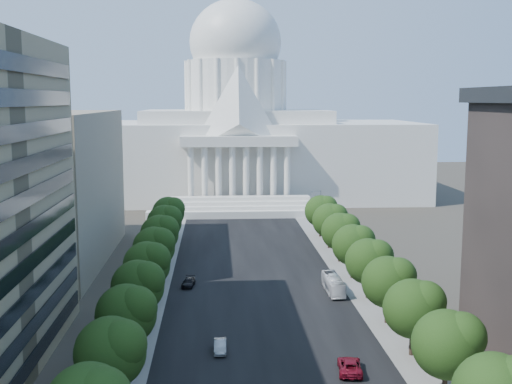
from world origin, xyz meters
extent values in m
cube|color=black|center=(0.00, 90.00, 0.00)|extent=(30.00, 260.00, 0.01)
cube|color=gray|center=(-19.00, 90.00, 0.00)|extent=(8.00, 260.00, 0.02)
cube|color=gray|center=(19.00, 90.00, 0.00)|extent=(8.00, 260.00, 0.02)
cube|color=white|center=(0.00, 185.00, 12.50)|extent=(120.00, 50.00, 25.00)
cube|color=white|center=(0.00, 185.00, 27.00)|extent=(60.00, 40.00, 4.00)
cube|color=white|center=(0.00, 158.00, 20.50)|extent=(34.00, 8.00, 3.00)
cylinder|color=white|center=(0.00, 185.00, 37.00)|extent=(32.00, 32.00, 16.00)
ellipsoid|color=white|center=(0.00, 185.00, 51.00)|extent=(30.00, 30.00, 27.60)
cylinder|color=white|center=(0.00, 185.00, 64.00)|extent=(4.80, 4.80, 7.00)
cube|color=gray|center=(-48.00, 100.00, 15.00)|extent=(38.00, 52.00, 30.00)
sphere|color=black|center=(-18.00, 36.00, 6.17)|extent=(7.60, 7.60, 7.60)
sphere|color=black|center=(-16.67, 35.24, 7.31)|extent=(5.32, 5.32, 5.32)
cylinder|color=#33261C|center=(-18.00, 48.00, 1.47)|extent=(0.56, 0.56, 2.94)
sphere|color=black|center=(-18.00, 48.00, 6.17)|extent=(7.60, 7.60, 7.60)
sphere|color=black|center=(-16.67, 47.24, 7.31)|extent=(5.32, 5.32, 5.32)
cylinder|color=#33261C|center=(-18.00, 60.00, 1.47)|extent=(0.56, 0.56, 2.94)
sphere|color=black|center=(-18.00, 60.00, 6.17)|extent=(7.60, 7.60, 7.60)
sphere|color=black|center=(-16.67, 59.24, 7.31)|extent=(5.32, 5.32, 5.32)
cylinder|color=#33261C|center=(-18.00, 72.00, 1.47)|extent=(0.56, 0.56, 2.94)
sphere|color=black|center=(-18.00, 72.00, 6.17)|extent=(7.60, 7.60, 7.60)
sphere|color=black|center=(-16.67, 71.24, 7.31)|extent=(5.32, 5.32, 5.32)
cylinder|color=#33261C|center=(-18.00, 84.00, 1.47)|extent=(0.56, 0.56, 2.94)
sphere|color=black|center=(-18.00, 84.00, 6.17)|extent=(7.60, 7.60, 7.60)
sphere|color=black|center=(-16.67, 83.24, 7.31)|extent=(5.32, 5.32, 5.32)
cylinder|color=#33261C|center=(-18.00, 96.00, 1.47)|extent=(0.56, 0.56, 2.94)
sphere|color=black|center=(-18.00, 96.00, 6.17)|extent=(7.60, 7.60, 7.60)
sphere|color=black|center=(-16.67, 95.24, 7.31)|extent=(5.32, 5.32, 5.32)
cylinder|color=#33261C|center=(-18.00, 108.00, 1.47)|extent=(0.56, 0.56, 2.94)
sphere|color=black|center=(-18.00, 108.00, 6.17)|extent=(7.60, 7.60, 7.60)
sphere|color=black|center=(-16.67, 107.24, 7.31)|extent=(5.32, 5.32, 5.32)
cylinder|color=#33261C|center=(-18.00, 120.00, 1.47)|extent=(0.56, 0.56, 2.94)
sphere|color=black|center=(-18.00, 120.00, 6.17)|extent=(7.60, 7.60, 7.60)
sphere|color=black|center=(-16.67, 119.24, 7.31)|extent=(5.32, 5.32, 5.32)
sphere|color=black|center=(18.00, 36.00, 6.17)|extent=(7.60, 7.60, 7.60)
sphere|color=black|center=(19.33, 35.24, 7.31)|extent=(5.32, 5.32, 5.32)
cylinder|color=#33261C|center=(18.00, 48.00, 1.47)|extent=(0.56, 0.56, 2.94)
sphere|color=black|center=(18.00, 48.00, 6.17)|extent=(7.60, 7.60, 7.60)
sphere|color=black|center=(19.33, 47.24, 7.31)|extent=(5.32, 5.32, 5.32)
cylinder|color=#33261C|center=(18.00, 60.00, 1.47)|extent=(0.56, 0.56, 2.94)
sphere|color=black|center=(18.00, 60.00, 6.17)|extent=(7.60, 7.60, 7.60)
sphere|color=black|center=(19.33, 59.24, 7.31)|extent=(5.32, 5.32, 5.32)
cylinder|color=#33261C|center=(18.00, 72.00, 1.47)|extent=(0.56, 0.56, 2.94)
sphere|color=black|center=(18.00, 72.00, 6.17)|extent=(7.60, 7.60, 7.60)
sphere|color=black|center=(19.33, 71.24, 7.31)|extent=(5.32, 5.32, 5.32)
cylinder|color=#33261C|center=(18.00, 84.00, 1.47)|extent=(0.56, 0.56, 2.94)
sphere|color=black|center=(18.00, 84.00, 6.17)|extent=(7.60, 7.60, 7.60)
sphere|color=black|center=(19.33, 83.24, 7.31)|extent=(5.32, 5.32, 5.32)
cylinder|color=#33261C|center=(18.00, 96.00, 1.47)|extent=(0.56, 0.56, 2.94)
sphere|color=black|center=(18.00, 96.00, 6.17)|extent=(7.60, 7.60, 7.60)
sphere|color=black|center=(19.33, 95.24, 7.31)|extent=(5.32, 5.32, 5.32)
cylinder|color=#33261C|center=(18.00, 108.00, 1.47)|extent=(0.56, 0.56, 2.94)
sphere|color=black|center=(18.00, 108.00, 6.17)|extent=(7.60, 7.60, 7.60)
sphere|color=black|center=(19.33, 107.24, 7.31)|extent=(5.32, 5.32, 5.32)
cylinder|color=#33261C|center=(18.00, 120.00, 1.47)|extent=(0.56, 0.56, 2.94)
sphere|color=black|center=(18.00, 120.00, 6.17)|extent=(7.60, 7.60, 7.60)
sphere|color=black|center=(19.33, 119.24, 7.31)|extent=(5.32, 5.32, 5.32)
cylinder|color=gray|center=(20.50, 35.00, 4.50)|extent=(0.18, 0.18, 9.00)
cylinder|color=gray|center=(19.30, 35.00, 8.80)|extent=(2.40, 0.14, 0.14)
sphere|color=gray|center=(18.20, 35.00, 8.70)|extent=(0.44, 0.44, 0.44)
cylinder|color=gray|center=(20.50, 60.00, 4.50)|extent=(0.18, 0.18, 9.00)
cylinder|color=gray|center=(19.30, 60.00, 8.80)|extent=(2.40, 0.14, 0.14)
sphere|color=gray|center=(18.20, 60.00, 8.70)|extent=(0.44, 0.44, 0.44)
cylinder|color=gray|center=(20.50, 85.00, 4.50)|extent=(0.18, 0.18, 9.00)
cylinder|color=gray|center=(19.30, 85.00, 8.80)|extent=(2.40, 0.14, 0.14)
sphere|color=gray|center=(18.20, 85.00, 8.70)|extent=(0.44, 0.44, 0.44)
cylinder|color=gray|center=(20.50, 110.00, 4.50)|extent=(0.18, 0.18, 9.00)
cylinder|color=gray|center=(19.30, 110.00, 8.80)|extent=(2.40, 0.14, 0.14)
sphere|color=gray|center=(18.20, 110.00, 8.70)|extent=(0.44, 0.44, 0.44)
cylinder|color=gray|center=(20.50, 135.00, 4.50)|extent=(0.18, 0.18, 9.00)
cylinder|color=gray|center=(19.30, 135.00, 8.80)|extent=(2.40, 0.14, 0.14)
sphere|color=gray|center=(18.20, 135.00, 8.70)|extent=(0.44, 0.44, 0.44)
imported|color=#95989B|center=(-6.43, 50.55, 0.75)|extent=(1.61, 4.55, 1.50)
imported|color=maroon|center=(9.03, 43.18, 0.82)|extent=(3.48, 6.22, 1.64)
imported|color=black|center=(-11.73, 80.29, 0.70)|extent=(2.57, 5.03, 1.40)
imported|color=silver|center=(12.93, 75.36, 1.42)|extent=(2.45, 10.19, 2.83)
camera|label=1|loc=(-6.77, -28.86, 32.38)|focal=45.00mm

